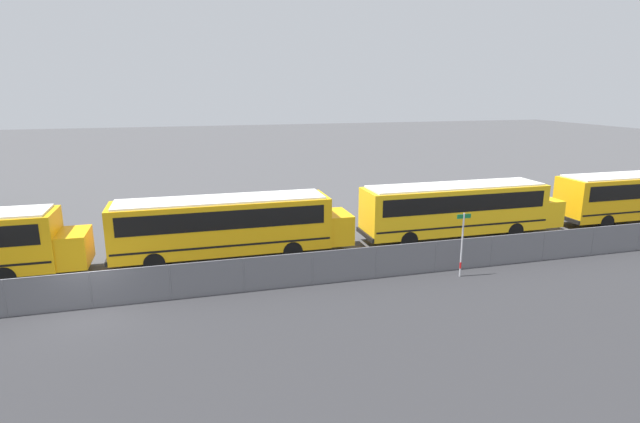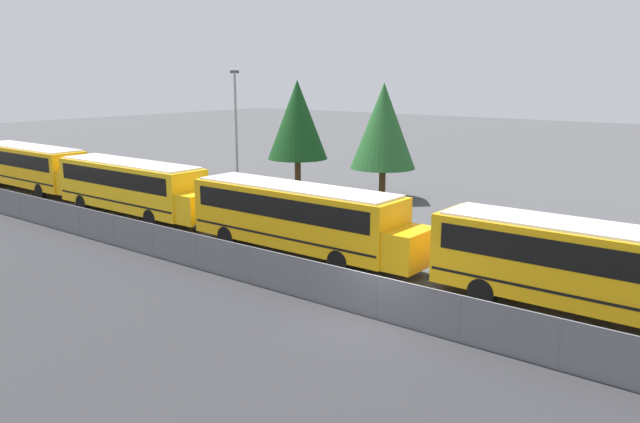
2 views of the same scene
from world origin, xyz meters
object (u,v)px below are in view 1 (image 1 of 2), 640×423
street_sign (462,243)px  school_bus_5 (458,206)px  school_bus_4 (228,223)px  school_bus_6 (640,193)px

street_sign → school_bus_5: bearing=61.0°
school_bus_4 → school_bus_5: 13.17m
school_bus_4 → street_sign: (10.12, -5.43, -0.29)m
school_bus_4 → street_sign: bearing=-28.2°
school_bus_5 → street_sign: (-3.05, -5.52, -0.29)m
school_bus_6 → school_bus_5: bearing=-179.5°
school_bus_6 → street_sign: size_ratio=4.00×
school_bus_4 → school_bus_5: bearing=0.4°
school_bus_5 → school_bus_6: size_ratio=1.00×
school_bus_5 → street_sign: school_bus_5 is taller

